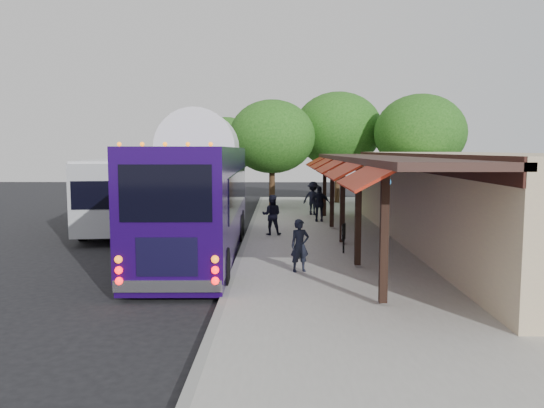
% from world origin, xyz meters
% --- Properties ---
extents(ground, '(90.00, 90.00, 0.00)m').
position_xyz_m(ground, '(0.00, 0.00, 0.00)').
color(ground, black).
rests_on(ground, ground).
extents(sidewalk, '(10.00, 40.00, 0.15)m').
position_xyz_m(sidewalk, '(5.00, 4.00, 0.07)').
color(sidewalk, '#9E9B93').
rests_on(sidewalk, ground).
extents(curb, '(0.20, 40.00, 0.16)m').
position_xyz_m(curb, '(0.05, 4.00, 0.07)').
color(curb, gray).
rests_on(curb, ground).
extents(station_shelter, '(8.15, 20.00, 3.60)m').
position_xyz_m(station_shelter, '(8.38, 4.00, 1.85)').
color(station_shelter, '#C6B289').
rests_on(station_shelter, ground).
extents(coach_bus, '(2.98, 12.83, 4.08)m').
position_xyz_m(coach_bus, '(-1.45, 2.85, 2.19)').
color(coach_bus, '#1F064C').
rests_on(coach_bus, ground).
extents(city_bus, '(4.28, 12.52, 3.30)m').
position_xyz_m(city_bus, '(-6.00, 9.81, 1.82)').
color(city_bus, '#989BA0').
rests_on(city_bus, ground).
extents(ped_a, '(0.65, 0.53, 1.55)m').
position_xyz_m(ped_a, '(2.00, -0.61, 0.93)').
color(ped_a, black).
rests_on(ped_a, sidewalk).
extents(ped_b, '(0.86, 0.69, 1.69)m').
position_xyz_m(ped_b, '(1.07, 6.16, 1.00)').
color(ped_b, black).
rests_on(ped_b, sidewalk).
extents(ped_c, '(1.06, 0.47, 1.78)m').
position_xyz_m(ped_c, '(3.40, 10.30, 1.04)').
color(ped_c, black).
rests_on(ped_c, sidewalk).
extents(ped_d, '(1.36, 1.13, 1.83)m').
position_xyz_m(ped_d, '(3.25, 13.08, 1.07)').
color(ped_d, black).
rests_on(ped_d, sidewalk).
extents(sign_board, '(0.18, 0.46, 1.04)m').
position_xyz_m(sign_board, '(3.62, 2.19, 0.85)').
color(sign_board, black).
rests_on(sign_board, sidewalk).
extents(tree_left, '(5.28, 5.28, 6.76)m').
position_xyz_m(tree_left, '(0.94, 16.67, 4.51)').
color(tree_left, '#382314').
rests_on(tree_left, ground).
extents(tree_mid, '(5.92, 5.92, 7.58)m').
position_xyz_m(tree_mid, '(5.32, 19.98, 5.05)').
color(tree_mid, '#382314').
rests_on(tree_mid, ground).
extents(tree_right, '(5.53, 5.53, 7.08)m').
position_xyz_m(tree_right, '(9.91, 16.55, 4.72)').
color(tree_right, '#382314').
rests_on(tree_right, ground).
extents(tree_far, '(4.76, 4.76, 6.09)m').
position_xyz_m(tree_far, '(-2.49, 22.90, 4.06)').
color(tree_far, '#382314').
rests_on(tree_far, ground).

